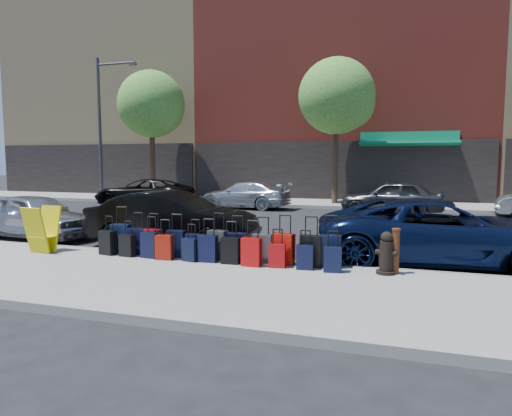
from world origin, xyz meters
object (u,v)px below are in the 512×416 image
(tree_center, at_px, (339,98))
(display_rack, at_px, (42,230))
(streetlight, at_px, (103,120))
(car_near_2, at_px, (439,232))
(car_near_0, at_px, (35,216))
(car_far_1, at_px, (245,195))
(fire_hydrant, at_px, (386,254))
(car_far_0, at_px, (144,193))
(car_near_1, at_px, (173,219))
(suitcase_front_5, at_px, (218,245))
(tree_left, at_px, (154,106))
(bollard, at_px, (396,251))
(car_far_2, at_px, (392,197))

(tree_center, height_order, display_rack, tree_center)
(streetlight, bearing_deg, car_near_2, -34.48)
(car_near_0, relative_size, car_far_1, 0.87)
(fire_hydrant, bearing_deg, streetlight, 152.17)
(car_far_0, bearing_deg, car_near_1, 29.63)
(streetlight, height_order, car_far_0, streetlight)
(suitcase_front_5, bearing_deg, fire_hydrant, 5.11)
(tree_left, relative_size, car_far_0, 1.46)
(car_near_2, bearing_deg, streetlight, 48.15)
(fire_hydrant, height_order, car_near_2, car_near_2)
(bollard, height_order, display_rack, display_rack)
(display_rack, height_order, car_far_2, car_far_2)
(tree_left, distance_m, streetlight, 3.11)
(streetlight, bearing_deg, tree_center, 2.98)
(tree_center, xyz_separation_m, streetlight, (-13.44, -0.70, -0.75))
(car_near_0, xyz_separation_m, car_far_0, (-2.29, 9.64, 0.02))
(streetlight, distance_m, car_far_1, 10.29)
(bollard, height_order, car_far_2, car_far_2)
(streetlight, distance_m, car_near_2, 21.46)
(fire_hydrant, distance_m, car_near_2, 2.13)
(bollard, relative_size, car_far_0, 0.17)
(fire_hydrant, height_order, car_near_0, car_near_0)
(tree_center, height_order, car_far_0, tree_center)
(fire_hydrant, height_order, car_far_1, car_far_1)
(fire_hydrant, distance_m, car_far_0, 16.86)
(suitcase_front_5, bearing_deg, car_near_2, 28.32)
(tree_left, relative_size, car_near_1, 1.62)
(car_near_0, xyz_separation_m, car_far_1, (3.00, 10.16, -0.02))
(car_near_1, relative_size, car_near_2, 0.86)
(suitcase_front_5, relative_size, car_far_2, 0.23)
(bollard, height_order, car_far_1, car_far_1)
(tree_center, distance_m, car_far_2, 6.13)
(streetlight, bearing_deg, car_near_1, -47.60)
(streetlight, height_order, bollard, streetlight)
(car_near_2, distance_m, car_far_2, 9.84)
(streetlight, bearing_deg, car_far_2, -7.68)
(bollard, distance_m, car_far_0, 16.95)
(suitcase_front_5, distance_m, bollard, 3.71)
(tree_center, height_order, car_near_1, tree_center)
(car_near_2, relative_size, car_far_1, 1.16)
(suitcase_front_5, height_order, car_far_0, car_far_0)
(car_near_0, height_order, car_far_1, car_near_0)
(tree_left, distance_m, tree_center, 10.50)
(tree_left, bearing_deg, tree_center, 0.00)
(streetlight, height_order, car_far_2, streetlight)
(car_far_2, bearing_deg, display_rack, -27.37)
(tree_left, relative_size, car_near_0, 1.85)
(car_far_2, bearing_deg, fire_hydrant, 5.80)
(tree_left, xyz_separation_m, fire_hydrant, (13.41, -14.49, -4.89))
(tree_left, xyz_separation_m, car_near_2, (14.45, -12.64, -4.68))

